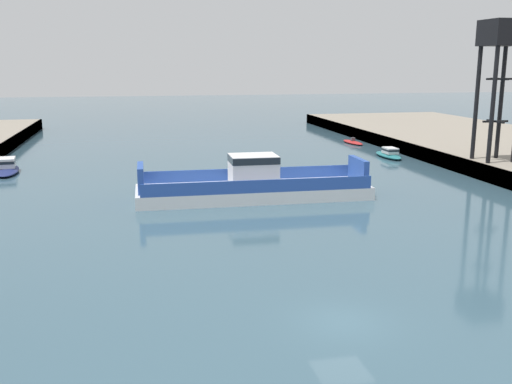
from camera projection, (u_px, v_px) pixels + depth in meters
ground_plane at (343, 322)px, 26.78m from camera, size 400.00×400.00×0.00m
chain_ferry at (253, 185)px, 51.41m from camera, size 20.72×6.25×3.89m
moored_boat_near_left at (7, 167)px, 63.57m from camera, size 3.15×7.66×1.60m
moored_boat_mid_left at (353, 142)px, 86.92m from camera, size 2.05×5.78×0.92m
moored_boat_far_left at (389, 154)px, 73.77m from camera, size 2.02×6.20×1.36m
crane_tower at (502, 48)px, 58.74m from camera, size 3.77×3.77×14.38m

